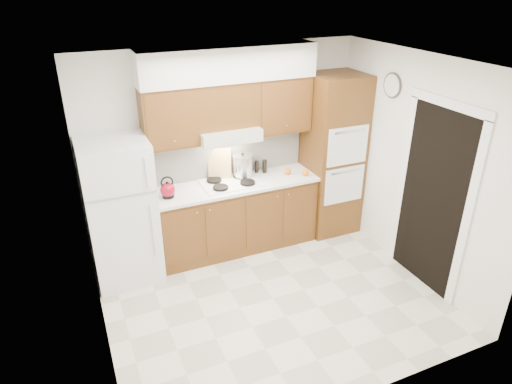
# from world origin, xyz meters

# --- Properties ---
(floor) EXTENTS (3.60, 3.60, 0.00)m
(floor) POSITION_xyz_m (0.00, 0.00, 0.00)
(floor) COLOR beige
(floor) RESTS_ON ground
(ceiling) EXTENTS (3.60, 3.60, 0.00)m
(ceiling) POSITION_xyz_m (0.00, 0.00, 2.60)
(ceiling) COLOR white
(ceiling) RESTS_ON wall_back
(wall_back) EXTENTS (3.60, 0.02, 2.60)m
(wall_back) POSITION_xyz_m (0.00, 1.50, 1.30)
(wall_back) COLOR white
(wall_back) RESTS_ON floor
(wall_left) EXTENTS (0.02, 3.00, 2.60)m
(wall_left) POSITION_xyz_m (-1.80, 0.00, 1.30)
(wall_left) COLOR white
(wall_left) RESTS_ON floor
(wall_right) EXTENTS (0.02, 3.00, 2.60)m
(wall_right) POSITION_xyz_m (1.80, 0.00, 1.30)
(wall_right) COLOR white
(wall_right) RESTS_ON floor
(fridge) EXTENTS (0.75, 0.72, 1.72)m
(fridge) POSITION_xyz_m (-1.41, 1.14, 0.86)
(fridge) COLOR white
(fridge) RESTS_ON floor
(base_cabinets) EXTENTS (2.11, 0.60, 0.90)m
(base_cabinets) POSITION_xyz_m (0.02, 1.20, 0.45)
(base_cabinets) COLOR brown
(base_cabinets) RESTS_ON floor
(countertop) EXTENTS (2.13, 0.62, 0.04)m
(countertop) POSITION_xyz_m (0.03, 1.19, 0.92)
(countertop) COLOR white
(countertop) RESTS_ON base_cabinets
(backsplash) EXTENTS (2.11, 0.03, 0.56)m
(backsplash) POSITION_xyz_m (0.02, 1.49, 1.22)
(backsplash) COLOR white
(backsplash) RESTS_ON countertop
(oven_cabinet) EXTENTS (0.70, 0.65, 2.20)m
(oven_cabinet) POSITION_xyz_m (1.44, 1.18, 1.10)
(oven_cabinet) COLOR brown
(oven_cabinet) RESTS_ON floor
(upper_cab_left) EXTENTS (0.63, 0.33, 0.70)m
(upper_cab_left) POSITION_xyz_m (-0.71, 1.33, 1.85)
(upper_cab_left) COLOR brown
(upper_cab_left) RESTS_ON wall_back
(upper_cab_right) EXTENTS (0.73, 0.33, 0.70)m
(upper_cab_right) POSITION_xyz_m (0.72, 1.33, 1.85)
(upper_cab_right) COLOR brown
(upper_cab_right) RESTS_ON wall_back
(range_hood) EXTENTS (0.75, 0.45, 0.15)m
(range_hood) POSITION_xyz_m (-0.02, 1.27, 1.57)
(range_hood) COLOR silver
(range_hood) RESTS_ON wall_back
(upper_cab_over_hood) EXTENTS (0.75, 0.33, 0.55)m
(upper_cab_over_hood) POSITION_xyz_m (-0.02, 1.33, 1.92)
(upper_cab_over_hood) COLOR brown
(upper_cab_over_hood) RESTS_ON range_hood
(soffit) EXTENTS (2.13, 0.36, 0.40)m
(soffit) POSITION_xyz_m (0.03, 1.32, 2.40)
(soffit) COLOR silver
(soffit) RESTS_ON wall_back
(cooktop) EXTENTS (0.74, 0.50, 0.01)m
(cooktop) POSITION_xyz_m (-0.02, 1.21, 0.95)
(cooktop) COLOR white
(cooktop) RESTS_ON countertop
(doorway) EXTENTS (0.02, 0.90, 2.10)m
(doorway) POSITION_xyz_m (1.79, -0.35, 1.05)
(doorway) COLOR black
(doorway) RESTS_ON floor
(wall_clock) EXTENTS (0.02, 0.30, 0.30)m
(wall_clock) POSITION_xyz_m (1.79, 0.55, 2.15)
(wall_clock) COLOR #3F3833
(wall_clock) RESTS_ON wall_right
(kettle) EXTENTS (0.19, 0.19, 0.18)m
(kettle) POSITION_xyz_m (-0.85, 1.13, 1.04)
(kettle) COLOR maroon
(kettle) RESTS_ON countertop
(cutting_board) EXTENTS (0.31, 0.19, 0.39)m
(cutting_board) POSITION_xyz_m (-0.09, 1.42, 1.14)
(cutting_board) COLOR tan
(cutting_board) RESTS_ON countertop
(stock_pot) EXTENTS (0.26, 0.26, 0.27)m
(stock_pot) POSITION_xyz_m (0.19, 1.33, 1.10)
(stock_pot) COLOR silver
(stock_pot) RESTS_ON cooktop
(condiment_a) EXTENTS (0.07, 0.07, 0.18)m
(condiment_a) POSITION_xyz_m (0.29, 1.35, 1.03)
(condiment_a) COLOR black
(condiment_a) RESTS_ON countertop
(condiment_b) EXTENTS (0.06, 0.06, 0.16)m
(condiment_b) POSITION_xyz_m (0.42, 1.40, 1.02)
(condiment_b) COLOR black
(condiment_b) RESTS_ON countertop
(condiment_c) EXTENTS (0.08, 0.08, 0.18)m
(condiment_c) POSITION_xyz_m (0.51, 1.35, 1.03)
(condiment_c) COLOR black
(condiment_c) RESTS_ON countertop
(orange_near) EXTENTS (0.10, 0.10, 0.09)m
(orange_near) POSITION_xyz_m (0.96, 1.04, 0.98)
(orange_near) COLOR #E15C0B
(orange_near) RESTS_ON countertop
(orange_far) EXTENTS (0.09, 0.09, 0.09)m
(orange_far) POSITION_xyz_m (0.76, 1.17, 0.98)
(orange_far) COLOR orange
(orange_far) RESTS_ON countertop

